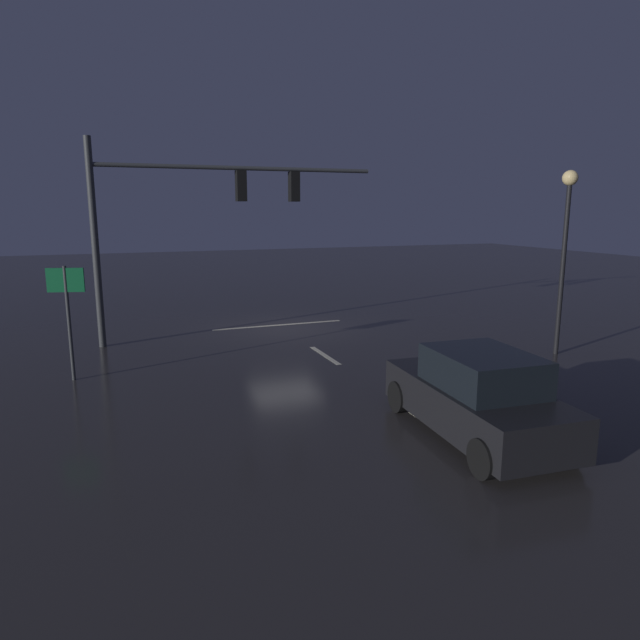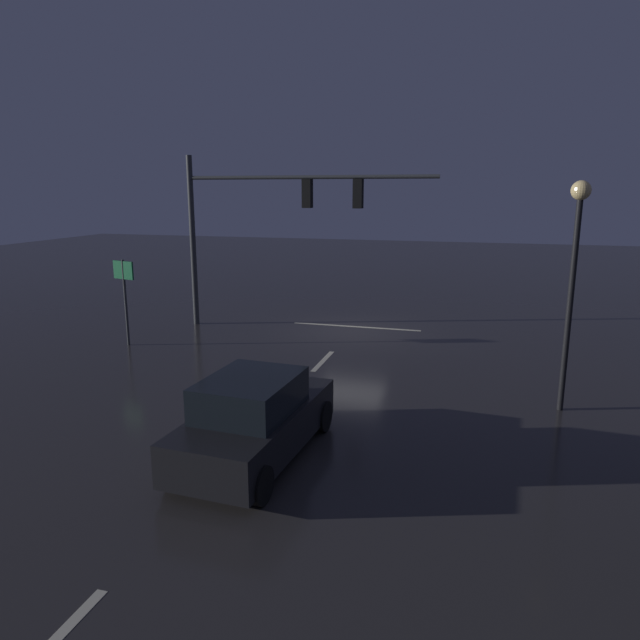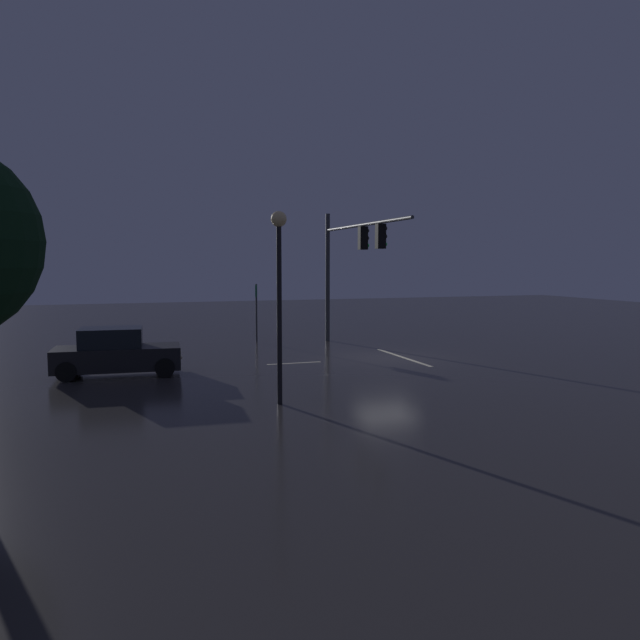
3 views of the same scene
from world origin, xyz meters
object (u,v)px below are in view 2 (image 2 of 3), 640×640
object	(u,v)px
car_approaching	(255,419)
street_lamp_left_kerb	(575,255)
route_sign	(124,284)
traffic_signal_assembly	(267,210)

from	to	relation	value
car_approaching	street_lamp_left_kerb	size ratio (longest dim) A/B	0.83
route_sign	car_approaching	bearing A→B (deg)	137.68
traffic_signal_assembly	street_lamp_left_kerb	xyz separation A→B (m)	(-9.70, 5.92, -0.70)
street_lamp_left_kerb	traffic_signal_assembly	bearing A→B (deg)	-31.39
street_lamp_left_kerb	route_sign	size ratio (longest dim) A/B	1.84
car_approaching	route_sign	bearing A→B (deg)	-42.32
street_lamp_left_kerb	route_sign	xyz separation A→B (m)	(13.49, -2.35, -1.63)
car_approaching	route_sign	xyz separation A→B (m)	(7.37, -6.72, 1.31)
street_lamp_left_kerb	route_sign	world-z (taller)	street_lamp_left_kerb
route_sign	traffic_signal_assembly	bearing A→B (deg)	-136.78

